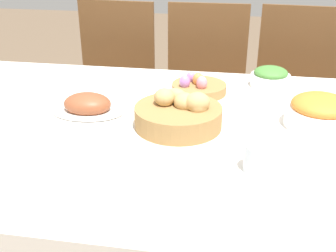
% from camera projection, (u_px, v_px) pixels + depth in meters
% --- Properties ---
extents(dining_table, '(1.84, 1.13, 0.77)m').
position_uv_depth(dining_table, '(169.00, 224.00, 1.49)').
color(dining_table, white).
rests_on(dining_table, ground).
extents(chair_far_center, '(0.42, 0.42, 0.99)m').
position_uv_depth(chair_far_center, '(204.00, 98.00, 2.23)').
color(chair_far_center, brown).
rests_on(chair_far_center, ground).
extents(chair_far_left, '(0.45, 0.45, 0.99)m').
position_uv_depth(chair_far_left, '(112.00, 92.00, 2.31)').
color(chair_far_left, brown).
rests_on(chair_far_left, ground).
extents(chair_far_right, '(0.45, 0.45, 0.99)m').
position_uv_depth(chair_far_right, '(294.00, 103.00, 2.16)').
color(chair_far_right, brown).
rests_on(chair_far_right, ground).
extents(bread_basket, '(0.27, 0.27, 0.12)m').
position_uv_depth(bread_basket, '(180.00, 113.00, 1.31)').
color(bread_basket, '#9E7542').
rests_on(bread_basket, dining_table).
extents(egg_basket, '(0.20, 0.20, 0.08)m').
position_uv_depth(egg_basket, '(198.00, 87.00, 1.58)').
color(egg_basket, '#9E7542').
rests_on(egg_basket, dining_table).
extents(ham_platter, '(0.25, 0.17, 0.07)m').
position_uv_depth(ham_platter, '(88.00, 105.00, 1.42)').
color(ham_platter, white).
rests_on(ham_platter, dining_table).
extents(carrot_bowl, '(0.21, 0.21, 0.10)m').
position_uv_depth(carrot_bowl, '(320.00, 112.00, 1.30)').
color(carrot_bowl, white).
rests_on(carrot_bowl, dining_table).
extents(green_salad_bowl, '(0.15, 0.15, 0.08)m').
position_uv_depth(green_salad_bowl, '(270.00, 77.00, 1.64)').
color(green_salad_bowl, white).
rests_on(green_salad_bowl, dining_table).
extents(dinner_plate, '(0.25, 0.25, 0.01)m').
position_uv_depth(dinner_plate, '(155.00, 193.00, 0.98)').
color(dinner_plate, white).
rests_on(dinner_plate, dining_table).
extents(fork, '(0.02, 0.18, 0.00)m').
position_uv_depth(fork, '(93.00, 188.00, 1.01)').
color(fork, silver).
rests_on(fork, dining_table).
extents(knife, '(0.02, 0.18, 0.00)m').
position_uv_depth(knife, '(219.00, 200.00, 0.96)').
color(knife, silver).
rests_on(knife, dining_table).
extents(spoon, '(0.02, 0.18, 0.00)m').
position_uv_depth(spoon, '(232.00, 201.00, 0.96)').
color(spoon, silver).
rests_on(spoon, dining_table).
extents(drinking_cup, '(0.08, 0.08, 0.07)m').
position_uv_depth(drinking_cup, '(259.00, 158.00, 1.07)').
color(drinking_cup, silver).
rests_on(drinking_cup, dining_table).
extents(butter_dish, '(0.13, 0.08, 0.03)m').
position_uv_depth(butter_dish, '(85.00, 140.00, 1.20)').
color(butter_dish, white).
rests_on(butter_dish, dining_table).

